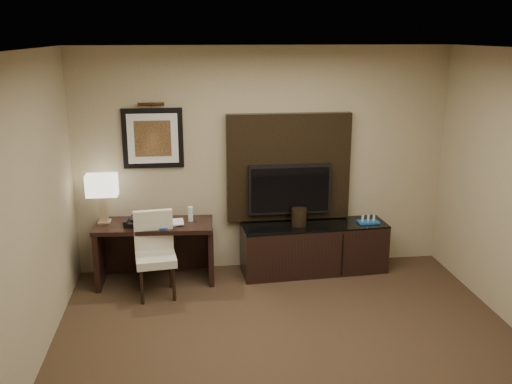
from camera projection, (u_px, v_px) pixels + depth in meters
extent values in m
cube|color=#362518|center=(302.00, 378.00, 4.85)|extent=(4.50, 5.00, 0.01)
cube|color=silver|center=(310.00, 52.00, 4.13)|extent=(4.50, 5.00, 0.01)
cube|color=tan|center=(263.00, 160.00, 6.88)|extent=(4.50, 0.01, 2.70)
cube|color=tan|center=(8.00, 240.00, 4.22)|extent=(0.01, 5.00, 2.70)
cube|color=black|center=(155.00, 252.00, 6.66)|extent=(1.37, 0.66, 0.72)
cube|color=black|center=(314.00, 248.00, 6.94)|extent=(1.78, 0.59, 0.60)
cube|color=black|center=(288.00, 167.00, 6.88)|extent=(1.50, 0.12, 1.30)
cube|color=black|center=(290.00, 189.00, 6.85)|extent=(1.00, 0.08, 0.60)
cube|color=black|center=(153.00, 138.00, 6.62)|extent=(0.70, 0.04, 0.70)
cylinder|color=#3C2613|center=(151.00, 104.00, 6.48)|extent=(0.04, 0.04, 0.30)
cube|color=#1843A0|center=(161.00, 225.00, 6.49)|extent=(0.32, 0.37, 0.02)
imported|color=tan|center=(167.00, 214.00, 6.51)|extent=(0.18, 0.03, 0.24)
cylinder|color=white|center=(191.00, 214.00, 6.62)|extent=(0.06, 0.06, 0.17)
cylinder|color=black|center=(299.00, 217.00, 6.82)|extent=(0.20, 0.20, 0.21)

